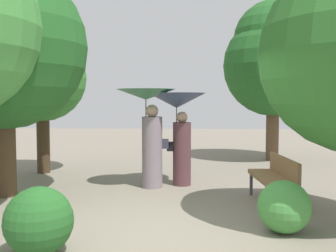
% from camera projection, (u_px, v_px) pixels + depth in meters
% --- Properties ---
extents(ground_plane, '(40.00, 40.00, 0.00)m').
position_uv_depth(ground_plane, '(158.00, 231.00, 5.49)').
color(ground_plane, gray).
extents(person_left, '(1.22, 1.22, 2.06)m').
position_uv_depth(person_left, '(149.00, 120.00, 8.14)').
color(person_left, gray).
rests_on(person_left, ground).
extents(person_right, '(1.24, 1.24, 1.98)m').
position_uv_depth(person_right, '(178.00, 116.00, 8.37)').
color(person_right, '#563338').
rests_on(person_right, ground).
extents(park_bench, '(0.60, 1.53, 0.83)m').
position_uv_depth(park_bench, '(275.00, 175.00, 6.86)').
color(park_bench, '#38383D').
rests_on(park_bench, ground).
extents(tree_near_left, '(2.18, 2.18, 3.90)m').
position_uv_depth(tree_near_left, '(42.00, 70.00, 9.75)').
color(tree_near_left, '#42301E').
rests_on(tree_near_left, ground).
extents(tree_mid_left, '(3.12, 3.12, 4.84)m').
position_uv_depth(tree_mid_left, '(2.00, 33.00, 7.29)').
color(tree_mid_left, '#4C3823').
rests_on(tree_mid_left, ground).
extents(tree_mid_right, '(3.03, 3.03, 4.84)m').
position_uv_depth(tree_mid_right, '(274.00, 58.00, 11.83)').
color(tree_mid_right, brown).
rests_on(tree_mid_right, ground).
extents(bush_path_left, '(0.81, 0.81, 0.81)m').
position_uv_depth(bush_path_left, '(39.00, 221.00, 4.60)').
color(bush_path_left, '#235B23').
rests_on(bush_path_left, ground).
extents(bush_path_right, '(0.73, 0.73, 0.73)m').
position_uv_depth(bush_path_right, '(284.00, 207.00, 5.38)').
color(bush_path_right, '#428C3D').
rests_on(bush_path_right, ground).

